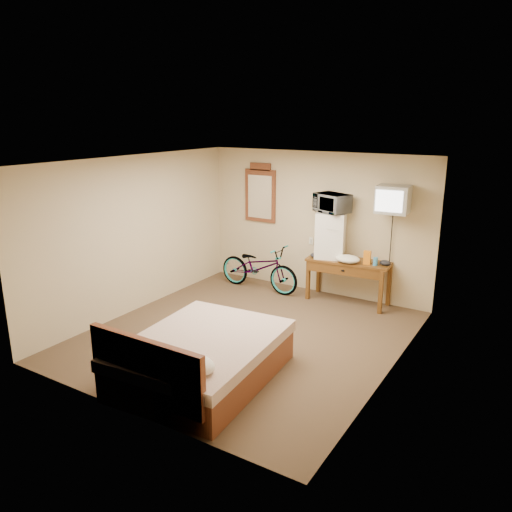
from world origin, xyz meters
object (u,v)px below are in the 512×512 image
Objects in this scene: mini_fridge at (331,235)px; bed at (199,358)px; microwave at (332,203)px; blue_cup at (375,261)px; crt_television at (393,199)px; bicycle at (259,267)px; wall_mirror at (260,194)px; desk at (348,267)px.

bed is (-0.18, -3.41, -0.84)m from mini_fridge.
blue_cup is at bearing 16.84° from microwave.
blue_cup is 1.04m from crt_television.
microwave is 0.35× the size of bicycle.
blue_cup is 2.54m from wall_mirror.
crt_television is at bearing 17.21° from blue_cup.
mini_fridge reaches higher than bicycle.
bicycle is (0.26, -0.47, -1.26)m from wall_mirror.
wall_mirror is at bearing 172.48° from blue_cup.
bicycle is at bearing -175.74° from blue_cup.
mini_fridge is 1.29× the size of crt_television.
microwave is 1.56m from wall_mirror.
blue_cup reaches higher than bicycle.
desk is at bearing -5.67° from mini_fridge.
mini_fridge is at bearing 174.33° from desk.
bicycle is (-2.30, -0.22, -1.41)m from crt_television.
crt_television reaches higher than bicycle.
microwave is at bearing -77.72° from bicycle.
blue_cup is (0.48, -0.04, 0.18)m from desk.
bicycle reaches higher than desk.
crt_television is 2.57m from wall_mirror.
bicycle is at bearing -169.85° from mini_fridge.
microwave is 0.94× the size of crt_television.
bicycle is at bearing -174.61° from crt_television.
mini_fridge is at bearing -77.73° from bicycle.
mini_fridge is at bearing -101.80° from microwave.
wall_mirror reaches higher than blue_cup.
crt_television is at bearing 70.57° from bed.
desk is 1.11m from microwave.
crt_television is 0.28× the size of bed.
desk is 1.31× the size of wall_mirror.
crt_television is (1.02, -0.01, 0.70)m from mini_fridge.
bicycle is at bearing -147.95° from microwave.
bicycle is (-1.63, -0.19, -0.21)m from desk.
mini_fridge is 1.48m from bicycle.
wall_mirror is (-1.88, 0.27, 1.05)m from desk.
crt_television is at bearing -82.49° from bicycle.
crt_television is (0.67, 0.02, 1.20)m from desk.
desk is at bearing -178.13° from crt_television.
desk is 2.51× the size of microwave.
blue_cup reaches higher than desk.
desk is 0.51m from blue_cup.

